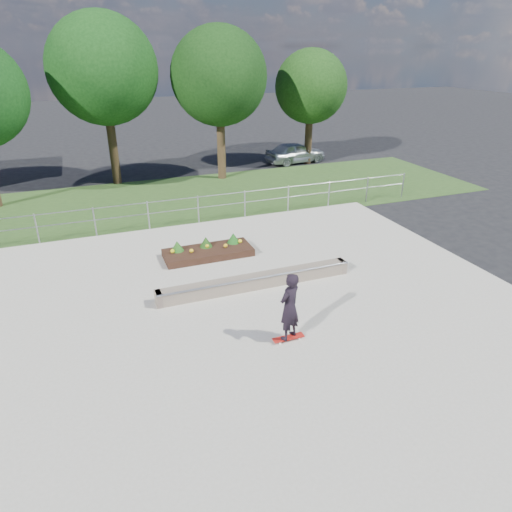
% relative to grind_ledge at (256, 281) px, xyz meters
% --- Properties ---
extents(ground, '(120.00, 120.00, 0.00)m').
position_rel_grind_ledge_xyz_m(ground, '(-0.22, -1.51, -0.26)').
color(ground, black).
rests_on(ground, ground).
extents(grass_verge, '(30.00, 8.00, 0.02)m').
position_rel_grind_ledge_xyz_m(grass_verge, '(-0.22, 9.49, -0.25)').
color(grass_verge, '#28451B').
rests_on(grass_verge, ground).
extents(concrete_slab, '(15.00, 15.00, 0.06)m').
position_rel_grind_ledge_xyz_m(concrete_slab, '(-0.22, -1.51, -0.23)').
color(concrete_slab, '#A8A495').
rests_on(concrete_slab, ground).
extents(fence, '(20.06, 0.06, 1.20)m').
position_rel_grind_ledge_xyz_m(fence, '(-0.22, 5.99, 0.51)').
color(fence, gray).
rests_on(fence, ground).
extents(tree_mid_left, '(5.25, 5.25, 8.25)m').
position_rel_grind_ledge_xyz_m(tree_mid_left, '(-2.72, 13.49, 5.34)').
color(tree_mid_left, black).
rests_on(tree_mid_left, ground).
extents(tree_mid_right, '(4.90, 4.90, 7.70)m').
position_rel_grind_ledge_xyz_m(tree_mid_right, '(2.78, 12.49, 4.97)').
color(tree_mid_right, '#362515').
rests_on(tree_mid_right, ground).
extents(tree_far_right, '(4.20, 4.20, 6.60)m').
position_rel_grind_ledge_xyz_m(tree_far_right, '(8.78, 13.99, 4.21)').
color(tree_far_right, black).
rests_on(tree_far_right, ground).
extents(grind_ledge, '(6.00, 0.44, 0.43)m').
position_rel_grind_ledge_xyz_m(grind_ledge, '(0.00, 0.00, 0.00)').
color(grind_ledge, '#6A5D4E').
rests_on(grind_ledge, concrete_slab).
extents(planter_bed, '(3.00, 1.20, 0.61)m').
position_rel_grind_ledge_xyz_m(planter_bed, '(-0.74, 2.74, -0.02)').
color(planter_bed, black).
rests_on(planter_bed, concrete_slab).
extents(skateboarder, '(0.80, 0.66, 1.82)m').
position_rel_grind_ledge_xyz_m(skateboarder, '(-0.24, -2.80, 0.74)').
color(skateboarder, white).
rests_on(skateboarder, concrete_slab).
extents(parked_car, '(3.94, 1.96, 1.29)m').
position_rel_grind_ledge_xyz_m(parked_car, '(8.13, 14.37, 0.38)').
color(parked_car, '#A6ABAF').
rests_on(parked_car, ground).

